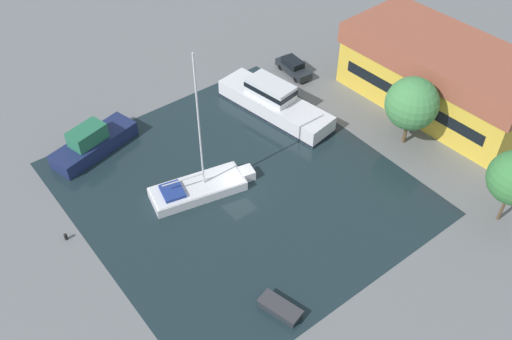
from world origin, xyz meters
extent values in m
plane|color=slate|center=(0.00, 0.00, 0.00)|extent=(440.00, 440.00, 0.00)
cube|color=#19282D|center=(0.00, 0.00, 0.00)|extent=(29.13, 26.98, 0.01)
cube|color=gold|center=(2.65, 23.86, 2.40)|extent=(19.97, 10.34, 4.81)
cube|color=brown|center=(2.65, 23.86, 5.90)|extent=(20.57, 10.65, 2.19)
cube|color=black|center=(2.87, 19.13, 1.68)|extent=(2.35, 0.17, 3.36)
cube|color=black|center=(2.87, 19.13, 2.64)|extent=(16.60, 0.81, 1.20)
cylinder|color=brown|center=(4.82, 16.52, 1.36)|extent=(0.36, 0.36, 2.73)
sphere|color=#428447|center=(4.82, 16.52, 4.61)|extent=(5.01, 5.01, 5.01)
cylinder|color=brown|center=(16.54, 15.15, 1.57)|extent=(0.26, 0.26, 3.15)
cube|color=#1E2328|center=(-10.80, 15.79, 0.67)|extent=(4.86, 2.06, 0.77)
cube|color=black|center=(-10.99, 15.81, 1.39)|extent=(2.57, 1.69, 0.67)
cube|color=black|center=(-9.75, 15.72, 1.35)|extent=(0.14, 1.37, 0.54)
cylinder|color=black|center=(-9.28, 16.44, 0.30)|extent=(0.61, 0.24, 0.60)
cylinder|color=black|center=(-9.39, 14.93, 0.30)|extent=(0.61, 0.24, 0.60)
cylinder|color=black|center=(-12.21, 16.66, 0.30)|extent=(0.61, 0.24, 0.60)
cylinder|color=black|center=(-12.32, 15.14, 0.30)|extent=(0.61, 0.24, 0.60)
cube|color=silver|center=(-1.68, -3.18, 0.47)|extent=(4.88, 8.78, 0.92)
cube|color=silver|center=(-0.62, 1.44, 0.47)|extent=(1.63, 1.48, 0.92)
cube|color=silver|center=(-1.68, -3.18, 0.96)|extent=(4.68, 8.43, 0.08)
cylinder|color=silver|center=(-1.54, -2.58, 7.56)|extent=(0.16, 0.16, 13.10)
cylinder|color=silver|center=(-1.96, -4.40, 2.10)|extent=(0.95, 3.67, 0.12)
cube|color=navy|center=(-2.19, -5.41, 1.15)|extent=(2.52, 2.26, 0.30)
cube|color=silver|center=(-6.52, 9.58, 0.89)|extent=(13.32, 5.55, 1.78)
cube|color=black|center=(-6.52, 9.58, 0.15)|extent=(13.46, 5.64, 0.18)
cube|color=silver|center=(-7.15, 9.48, 2.60)|extent=(5.25, 3.31, 1.63)
cube|color=black|center=(-7.15, 9.48, 2.76)|extent=(5.36, 3.39, 0.52)
cube|color=#23282D|center=(12.15, -5.22, 0.32)|extent=(3.37, 2.04, 0.63)
cube|color=#333338|center=(12.15, -5.22, 0.67)|extent=(3.52, 2.14, 0.08)
cube|color=#19234C|center=(-12.49, -7.75, 0.73)|extent=(4.88, 8.97, 1.44)
cube|color=#236647|center=(-12.36, -8.24, 2.21)|extent=(2.78, 3.80, 1.53)
cylinder|color=black|center=(-3.86, -14.66, 0.21)|extent=(0.27, 0.27, 0.41)
sphere|color=black|center=(-3.86, -14.66, 0.49)|extent=(0.30, 0.30, 0.30)
camera|label=1|loc=(29.46, -20.95, 36.04)|focal=40.00mm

